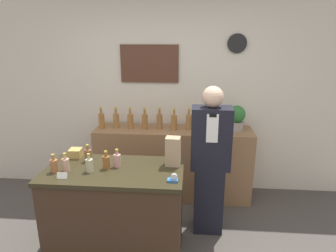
% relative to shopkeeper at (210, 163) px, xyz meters
% --- Properties ---
extents(back_wall, '(5.20, 0.09, 2.70)m').
position_rel_shopkeeper_xyz_m(back_wall, '(-0.60, 1.02, 0.54)').
color(back_wall, beige).
rests_on(back_wall, ground_plane).
extents(back_shelf, '(2.03, 0.48, 0.95)m').
position_rel_shopkeeper_xyz_m(back_shelf, '(-0.44, 0.72, -0.34)').
color(back_shelf, '#8E6642').
rests_on(back_shelf, ground_plane).
extents(display_counter, '(1.30, 0.68, 0.92)m').
position_rel_shopkeeper_xyz_m(display_counter, '(-0.92, -0.46, -0.35)').
color(display_counter, '#382619').
rests_on(display_counter, ground_plane).
extents(shopkeeper, '(0.41, 0.26, 1.64)m').
position_rel_shopkeeper_xyz_m(shopkeeper, '(0.00, 0.00, 0.00)').
color(shopkeeper, black).
rests_on(shopkeeper, ground_plane).
extents(potted_plant, '(0.22, 0.22, 0.32)m').
position_rel_shopkeeper_xyz_m(potted_plant, '(0.36, 0.76, 0.30)').
color(potted_plant, '#9E998E').
rests_on(potted_plant, back_shelf).
extents(paper_bag, '(0.14, 0.12, 0.28)m').
position_rel_shopkeeper_xyz_m(paper_bag, '(-0.37, -0.33, 0.25)').
color(paper_bag, tan).
rests_on(paper_bag, display_counter).
extents(tape_dispenser, '(0.09, 0.06, 0.07)m').
position_rel_shopkeeper_xyz_m(tape_dispenser, '(-0.35, -0.66, 0.13)').
color(tape_dispenser, '#2D66A8').
rests_on(tape_dispenser, display_counter).
extents(price_card_left, '(0.09, 0.02, 0.06)m').
position_rel_shopkeeper_xyz_m(price_card_left, '(-1.31, -0.69, 0.13)').
color(price_card_left, white).
rests_on(price_card_left, display_counter).
extents(gift_box, '(0.12, 0.13, 0.09)m').
position_rel_shopkeeper_xyz_m(gift_box, '(-1.37, -0.21, 0.15)').
color(gift_box, tan).
rests_on(gift_box, display_counter).
extents(counter_bottle_0, '(0.07, 0.07, 0.18)m').
position_rel_shopkeeper_xyz_m(counter_bottle_0, '(-1.44, -0.57, 0.17)').
color(counter_bottle_0, '#9C623A').
rests_on(counter_bottle_0, display_counter).
extents(counter_bottle_1, '(0.07, 0.07, 0.18)m').
position_rel_shopkeeper_xyz_m(counter_bottle_1, '(-1.34, -0.54, 0.17)').
color(counter_bottle_1, tan).
rests_on(counter_bottle_1, display_counter).
extents(counter_bottle_2, '(0.07, 0.07, 0.18)m').
position_rel_shopkeeper_xyz_m(counter_bottle_2, '(-1.21, -0.31, 0.17)').
color(counter_bottle_2, brown).
rests_on(counter_bottle_2, display_counter).
extents(counter_bottle_3, '(0.07, 0.07, 0.18)m').
position_rel_shopkeeper_xyz_m(counter_bottle_3, '(-1.12, -0.53, 0.17)').
color(counter_bottle_3, tan).
rests_on(counter_bottle_3, display_counter).
extents(counter_bottle_4, '(0.07, 0.07, 0.18)m').
position_rel_shopkeeper_xyz_m(counter_bottle_4, '(-0.99, -0.46, 0.17)').
color(counter_bottle_4, brown).
rests_on(counter_bottle_4, display_counter).
extents(counter_bottle_5, '(0.07, 0.07, 0.18)m').
position_rel_shopkeeper_xyz_m(counter_bottle_5, '(-0.90, -0.40, 0.17)').
color(counter_bottle_5, tan).
rests_on(counter_bottle_5, display_counter).
extents(shelf_bottle_0, '(0.08, 0.08, 0.28)m').
position_rel_shopkeeper_xyz_m(shelf_bottle_0, '(-1.38, 0.70, 0.24)').
color(shelf_bottle_0, '#9E6731').
rests_on(shelf_bottle_0, back_shelf).
extents(shelf_bottle_1, '(0.08, 0.08, 0.28)m').
position_rel_shopkeeper_xyz_m(shelf_bottle_1, '(-1.19, 0.73, 0.24)').
color(shelf_bottle_1, olive).
rests_on(shelf_bottle_1, back_shelf).
extents(shelf_bottle_2, '(0.08, 0.08, 0.28)m').
position_rel_shopkeeper_xyz_m(shelf_bottle_2, '(-1.00, 0.72, 0.24)').
color(shelf_bottle_2, '#A06937').
rests_on(shelf_bottle_2, back_shelf).
extents(shelf_bottle_3, '(0.08, 0.08, 0.28)m').
position_rel_shopkeeper_xyz_m(shelf_bottle_3, '(-0.81, 0.72, 0.24)').
color(shelf_bottle_3, olive).
rests_on(shelf_bottle_3, back_shelf).
extents(shelf_bottle_4, '(0.08, 0.08, 0.28)m').
position_rel_shopkeeper_xyz_m(shelf_bottle_4, '(-0.62, 0.73, 0.24)').
color(shelf_bottle_4, '#99673A').
rests_on(shelf_bottle_4, back_shelf).
extents(shelf_bottle_5, '(0.08, 0.08, 0.28)m').
position_rel_shopkeeper_xyz_m(shelf_bottle_5, '(-0.43, 0.71, 0.24)').
color(shelf_bottle_5, '#A16D36').
rests_on(shelf_bottle_5, back_shelf).
extents(shelf_bottle_6, '(0.08, 0.08, 0.28)m').
position_rel_shopkeeper_xyz_m(shelf_bottle_6, '(-0.24, 0.74, 0.24)').
color(shelf_bottle_6, '#9D713F').
rests_on(shelf_bottle_6, back_shelf).
extents(shelf_bottle_7, '(0.08, 0.08, 0.28)m').
position_rel_shopkeeper_xyz_m(shelf_bottle_7, '(-0.05, 0.71, 0.24)').
color(shelf_bottle_7, olive).
rests_on(shelf_bottle_7, back_shelf).
extents(shelf_bottle_8, '(0.08, 0.08, 0.28)m').
position_rel_shopkeeper_xyz_m(shelf_bottle_8, '(0.14, 0.73, 0.24)').
color(shelf_bottle_8, '#A4693D').
rests_on(shelf_bottle_8, back_shelf).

